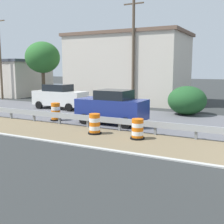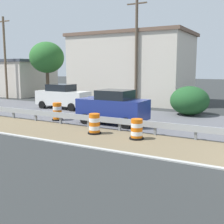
{
  "view_description": "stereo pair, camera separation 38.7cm",
  "coord_description": "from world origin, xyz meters",
  "px_view_note": "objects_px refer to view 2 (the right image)",
  "views": [
    {
      "loc": [
        -11.41,
        1.42,
        3.39
      ],
      "look_at": [
        1.94,
        8.46,
        1.07
      ],
      "focal_mm": 46.12,
      "sensor_mm": 36.0,
      "label": 1
    },
    {
      "loc": [
        -11.23,
        1.08,
        3.39
      ],
      "look_at": [
        1.94,
        8.46,
        1.07
      ],
      "focal_mm": 46.12,
      "sensor_mm": 36.0,
      "label": 2
    }
  ],
  "objects_px": {
    "traffic_barrel_mid": "(57,112)",
    "utility_pole_near": "(136,52)",
    "traffic_barrel_nearest": "(137,130)",
    "traffic_barrel_close": "(94,125)",
    "car_mid_far_lane": "(63,96)",
    "car_lead_far_lane": "(113,107)",
    "utility_pole_mid": "(5,57)"
  },
  "relations": [
    {
      "from": "traffic_barrel_mid",
      "to": "car_lead_far_lane",
      "type": "height_order",
      "value": "car_lead_far_lane"
    },
    {
      "from": "traffic_barrel_close",
      "to": "car_mid_far_lane",
      "type": "height_order",
      "value": "car_mid_far_lane"
    },
    {
      "from": "traffic_barrel_close",
      "to": "traffic_barrel_mid",
      "type": "distance_m",
      "value": 4.71
    },
    {
      "from": "car_lead_far_lane",
      "to": "car_mid_far_lane",
      "type": "distance_m",
      "value": 7.83
    },
    {
      "from": "traffic_barrel_nearest",
      "to": "car_mid_far_lane",
      "type": "distance_m",
      "value": 11.78
    },
    {
      "from": "traffic_barrel_nearest",
      "to": "utility_pole_near",
      "type": "distance_m",
      "value": 12.43
    },
    {
      "from": "utility_pole_near",
      "to": "traffic_barrel_close",
      "type": "bearing_deg",
      "value": -166.65
    },
    {
      "from": "utility_pole_mid",
      "to": "car_mid_far_lane",
      "type": "bearing_deg",
      "value": -106.95
    },
    {
      "from": "traffic_barrel_mid",
      "to": "utility_pole_mid",
      "type": "relative_size",
      "value": 0.13
    },
    {
      "from": "car_lead_far_lane",
      "to": "utility_pole_near",
      "type": "relative_size",
      "value": 0.46
    },
    {
      "from": "car_lead_far_lane",
      "to": "utility_pole_near",
      "type": "distance_m",
      "value": 8.82
    },
    {
      "from": "car_lead_far_lane",
      "to": "car_mid_far_lane",
      "type": "bearing_deg",
      "value": -27.89
    },
    {
      "from": "traffic_barrel_close",
      "to": "car_mid_far_lane",
      "type": "relative_size",
      "value": 0.23
    },
    {
      "from": "car_mid_far_lane",
      "to": "utility_pole_near",
      "type": "bearing_deg",
      "value": 39.54
    },
    {
      "from": "traffic_barrel_nearest",
      "to": "traffic_barrel_close",
      "type": "relative_size",
      "value": 0.93
    },
    {
      "from": "traffic_barrel_mid",
      "to": "traffic_barrel_close",
      "type": "bearing_deg",
      "value": -116.42
    },
    {
      "from": "traffic_barrel_nearest",
      "to": "traffic_barrel_mid",
      "type": "relative_size",
      "value": 0.86
    },
    {
      "from": "traffic_barrel_mid",
      "to": "utility_pole_near",
      "type": "distance_m",
      "value": 9.66
    },
    {
      "from": "utility_pole_mid",
      "to": "car_lead_far_lane",
      "type": "bearing_deg",
      "value": -111.69
    },
    {
      "from": "traffic_barrel_close",
      "to": "car_lead_far_lane",
      "type": "xyz_separation_m",
      "value": [
        2.87,
        0.49,
        0.56
      ]
    },
    {
      "from": "traffic_barrel_nearest",
      "to": "utility_pole_near",
      "type": "bearing_deg",
      "value": 24.87
    },
    {
      "from": "traffic_barrel_close",
      "to": "traffic_barrel_mid",
      "type": "bearing_deg",
      "value": 63.58
    },
    {
      "from": "traffic_barrel_nearest",
      "to": "car_mid_far_lane",
      "type": "xyz_separation_m",
      "value": [
        6.55,
        9.78,
        0.58
      ]
    },
    {
      "from": "traffic_barrel_close",
      "to": "traffic_barrel_nearest",
      "type": "bearing_deg",
      "value": -89.33
    },
    {
      "from": "car_lead_far_lane",
      "to": "traffic_barrel_nearest",
      "type": "bearing_deg",
      "value": 135.77
    },
    {
      "from": "traffic_barrel_close",
      "to": "traffic_barrel_mid",
      "type": "xyz_separation_m",
      "value": [
        2.1,
        4.22,
        0.05
      ]
    },
    {
      "from": "traffic_barrel_nearest",
      "to": "car_lead_far_lane",
      "type": "bearing_deg",
      "value": 45.4
    },
    {
      "from": "traffic_barrel_nearest",
      "to": "car_lead_far_lane",
      "type": "distance_m",
      "value": 4.09
    },
    {
      "from": "utility_pole_mid",
      "to": "traffic_barrel_close",
      "type": "bearing_deg",
      "value": -118.73
    },
    {
      "from": "car_mid_far_lane",
      "to": "utility_pole_mid",
      "type": "relative_size",
      "value": 0.53
    },
    {
      "from": "traffic_barrel_close",
      "to": "car_mid_far_lane",
      "type": "xyz_separation_m",
      "value": [
        6.58,
        7.39,
        0.55
      ]
    },
    {
      "from": "traffic_barrel_close",
      "to": "utility_pole_near",
      "type": "relative_size",
      "value": 0.11
    }
  ]
}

